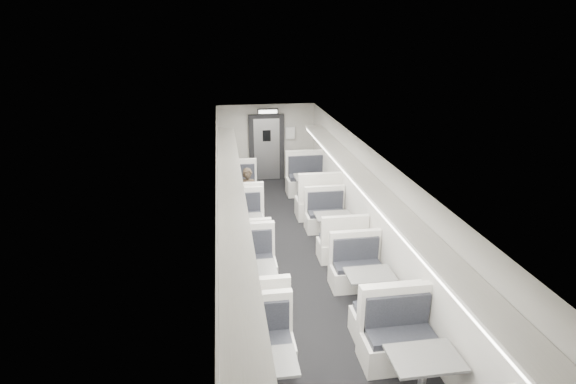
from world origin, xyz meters
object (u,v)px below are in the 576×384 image
object	(u,v)px
booth_left_d	(264,384)
booth_right_b	(333,229)
booth_left_b	(244,233)
vestibule_door	(267,148)
booth_left_a	(240,199)
booth_right_d	(422,380)
exit_sign	(268,111)
booth_left_c	(251,287)
booth_right_a	(312,190)
passenger	(248,196)
booth_right_c	(369,291)

from	to	relation	value
booth_left_d	booth_right_b	world-z (taller)	booth_left_d
booth_left_b	vestibule_door	bearing A→B (deg)	77.82
booth_left_a	booth_left_b	size ratio (longest dim) A/B	1.07
booth_right_d	exit_sign	xyz separation A→B (m)	(-1.00, 8.91, 1.89)
booth_left_c	vestibule_door	size ratio (longest dim) A/B	1.03
booth_right_a	passenger	distance (m)	2.06
booth_right_d	passenger	distance (m)	6.39
booth_left_d	booth_right_c	bearing A→B (deg)	43.33
passenger	vestibule_door	size ratio (longest dim) A/B	0.67
booth_right_c	passenger	distance (m)	4.39
booth_right_b	vestibule_door	distance (m)	4.85
booth_left_a	booth_right_b	bearing A→B (deg)	-46.27
booth_left_c	exit_sign	xyz separation A→B (m)	(1.00, 6.38, 1.89)
exit_sign	vestibule_door	bearing A→B (deg)	90.00
vestibule_door	booth_right_a	bearing A→B (deg)	-66.61
booth_right_a	booth_right_d	distance (m)	7.08
booth_left_a	exit_sign	size ratio (longest dim) A/B	3.55
booth_left_d	booth_right_a	bearing A→B (deg)	73.67
vestibule_door	booth_right_b	bearing A→B (deg)	-77.99
booth_right_c	booth_left_d	bearing A→B (deg)	-136.67
booth_left_a	vestibule_door	world-z (taller)	vestibule_door
vestibule_door	booth_right_d	bearing A→B (deg)	-83.92
booth_left_b	passenger	bearing A→B (deg)	81.89
booth_left_a	booth_right_c	xyz separation A→B (m)	(2.00, -4.64, -0.04)
booth_right_a	passenger	size ratio (longest dim) A/B	1.66
booth_left_c	exit_sign	bearing A→B (deg)	81.10
booth_left_a	booth_left_c	world-z (taller)	booth_left_a
booth_left_c	booth_right_b	size ratio (longest dim) A/B	1.09
booth_left_d	booth_right_d	bearing A→B (deg)	-7.34
booth_right_a	booth_left_b	bearing A→B (deg)	-130.76
passenger	booth_right_c	bearing A→B (deg)	-53.76
booth_left_c	booth_left_d	xyz separation A→B (m)	(0.00, -2.27, -0.02)
booth_left_b	booth_left_c	size ratio (longest dim) A/B	0.95
booth_left_d	booth_right_a	world-z (taller)	booth_right_a
booth_right_a	booth_right_c	distance (m)	4.94
booth_left_d	booth_right_d	size ratio (longest dim) A/B	0.94
booth_right_b	booth_right_c	distance (m)	2.55
booth_left_b	booth_left_c	distance (m)	2.24
booth_left_c	booth_right_b	distance (m)	2.95
booth_right_b	booth_right_c	world-z (taller)	booth_right_c
booth_left_a	passenger	xyz separation A→B (m)	(0.19, -0.66, 0.31)
booth_right_d	exit_sign	distance (m)	9.16
exit_sign	booth_right_c	bearing A→B (deg)	-81.59
booth_right_b	booth_right_c	xyz separation A→B (m)	(0.00, -2.55, 0.00)
vestibule_door	booth_left_b	bearing A→B (deg)	-102.18
booth_left_a	booth_right_b	world-z (taller)	booth_left_a
booth_left_b	vestibule_door	xyz separation A→B (m)	(1.00, 4.63, 0.67)
booth_right_b	passenger	bearing A→B (deg)	141.57
booth_right_a	vestibule_door	distance (m)	2.59
passenger	booth_right_b	bearing A→B (deg)	-26.59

